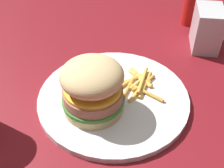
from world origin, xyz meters
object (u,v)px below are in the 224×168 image
Objects in this scene: napkin_dispenser at (207,28)px; sandwich at (92,87)px; fries_pile at (138,83)px; plate at (112,98)px.

sandwich is at bearing 138.31° from napkin_dispenser.
napkin_dispenser is at bearing 15.63° from fries_pile.
plate is 2.52× the size of fries_pile.
plate is 2.59× the size of sandwich.
napkin_dispenser is at bearing 13.09° from plate.
sandwich reaches higher than plate.
napkin_dispenser is (0.22, 0.06, 0.03)m from fries_pile.
sandwich reaches higher than napkin_dispenser.
plate is 0.30m from napkin_dispenser.
sandwich is 0.97× the size of fries_pile.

